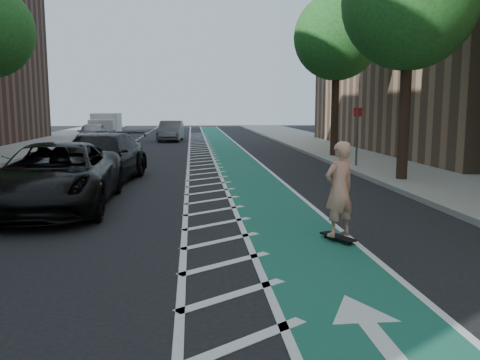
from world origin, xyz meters
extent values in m
plane|color=black|center=(0.00, 0.00, 0.00)|extent=(120.00, 120.00, 0.00)
cube|color=#1B6041|center=(3.00, 10.00, 0.01)|extent=(2.00, 90.00, 0.01)
cube|color=silver|center=(1.50, 10.00, 0.01)|extent=(1.40, 90.00, 0.01)
cube|color=gray|center=(9.50, 10.00, 0.07)|extent=(5.00, 90.00, 0.15)
cube|color=gray|center=(7.05, 10.00, 0.08)|extent=(0.12, 90.00, 0.16)
cylinder|color=#382619|center=(7.90, 8.00, 2.20)|extent=(0.36, 0.36, 4.40)
sphere|color=#194C1C|center=(7.90, 8.00, 5.80)|extent=(4.20, 4.20, 4.20)
cylinder|color=#382619|center=(7.90, 16.00, 2.20)|extent=(0.36, 0.36, 4.40)
sphere|color=#194C1C|center=(7.90, 16.00, 5.80)|extent=(4.20, 4.20, 4.20)
cylinder|color=#4C4C4C|center=(7.60, 12.00, 1.20)|extent=(0.08, 0.08, 2.40)
cube|color=red|center=(7.60, 12.00, 2.30)|extent=(0.35, 0.02, 0.35)
cube|color=black|center=(3.70, 1.18, 0.09)|extent=(0.54, 0.83, 0.03)
cylinder|color=black|center=(3.51, 1.39, 0.03)|extent=(0.05, 0.07, 0.06)
cylinder|color=black|center=(3.66, 1.46, 0.03)|extent=(0.05, 0.07, 0.06)
cylinder|color=black|center=(3.74, 0.90, 0.03)|extent=(0.05, 0.07, 0.06)
cylinder|color=black|center=(3.89, 0.97, 0.03)|extent=(0.05, 0.07, 0.06)
imported|color=tan|center=(3.70, 1.18, 1.00)|extent=(0.77, 0.66, 1.79)
imported|color=black|center=(-2.40, 4.90, 0.82)|extent=(2.86, 5.95, 1.63)
imported|color=black|center=(-2.10, 9.15, 0.82)|extent=(3.03, 5.89, 1.64)
imported|color=#A0A1A6|center=(-5.55, 26.33, 0.74)|extent=(2.01, 4.44, 1.48)
imported|color=#5C5C61|center=(-0.56, 29.71, 0.74)|extent=(1.90, 4.58, 1.48)
cube|color=silver|center=(-6.21, 36.09, 0.97)|extent=(2.16, 3.12, 1.94)
cube|color=silver|center=(-6.19, 33.76, 0.73)|extent=(1.95, 1.57, 1.46)
cylinder|color=black|center=(-7.06, 33.37, 0.34)|extent=(0.25, 0.68, 0.68)
cylinder|color=black|center=(-5.31, 33.38, 0.34)|extent=(0.25, 0.68, 0.68)
cylinder|color=black|center=(-7.09, 36.86, 0.34)|extent=(0.25, 0.68, 0.68)
cylinder|color=black|center=(-5.34, 36.88, 0.34)|extent=(0.25, 0.68, 0.68)
cylinder|color=#D8450B|center=(-3.11, 9.91, 0.40)|extent=(0.46, 0.46, 0.80)
cylinder|color=silver|center=(-3.11, 9.91, 0.27)|extent=(0.47, 0.47, 0.11)
cylinder|color=silver|center=(-3.11, 9.91, 0.52)|extent=(0.47, 0.47, 0.11)
cylinder|color=black|center=(-3.11, 9.91, 0.02)|extent=(0.59, 0.59, 0.04)
cylinder|color=orange|center=(-4.00, 15.71, 0.50)|extent=(0.58, 0.58, 1.00)
cylinder|color=silver|center=(-4.00, 15.71, 0.33)|extent=(0.59, 0.59, 0.13)
cylinder|color=silver|center=(-4.00, 15.71, 0.64)|extent=(0.59, 0.59, 0.13)
cylinder|color=black|center=(-4.00, 15.71, 0.02)|extent=(0.73, 0.73, 0.04)
camera|label=1|loc=(0.98, -7.94, 2.54)|focal=38.00mm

